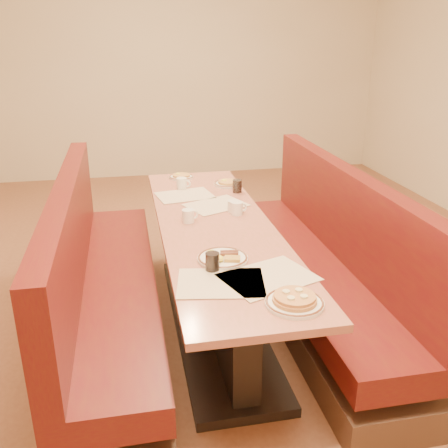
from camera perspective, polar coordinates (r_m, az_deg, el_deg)
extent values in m
plane|color=#9E6647|center=(3.48, -0.87, -11.62)|extent=(8.00, 8.00, 0.00)
cube|color=beige|center=(6.92, -7.25, 16.93)|extent=(6.00, 0.04, 2.80)
cube|color=black|center=(3.46, -0.87, -11.21)|extent=(0.55, 1.88, 0.06)
cube|color=black|center=(3.30, -0.90, -6.43)|extent=(0.15, 1.75, 0.71)
cube|color=#BD6357|center=(3.14, -0.94, -0.35)|extent=(0.70, 2.50, 0.04)
cube|color=#4C3326|center=(3.39, -12.39, -11.15)|extent=(0.55, 2.50, 0.20)
cube|color=#581B0F|center=(3.25, -12.76, -7.11)|extent=(0.55, 2.50, 0.16)
cube|color=#581B0F|center=(3.11, -17.27, -1.17)|extent=(0.12, 2.50, 0.60)
cube|color=#4C3326|center=(3.59, 9.91, -8.97)|extent=(0.55, 2.50, 0.20)
cube|color=#581B0F|center=(3.46, 10.19, -5.10)|extent=(0.55, 2.50, 0.16)
cube|color=#581B0F|center=(3.40, 13.98, 1.04)|extent=(0.12, 2.50, 0.60)
cube|color=beige|center=(2.41, -0.36, -6.72)|extent=(0.46, 0.38, 0.00)
cube|color=beige|center=(2.47, 5.08, -6.06)|extent=(0.52, 0.45, 0.00)
cube|color=beige|center=(3.70, -4.52, 3.30)|extent=(0.44, 0.36, 0.00)
cube|color=beige|center=(3.48, -0.92, 2.19)|extent=(0.48, 0.43, 0.00)
cylinder|color=white|center=(2.25, 8.05, -8.95)|extent=(0.26, 0.26, 0.02)
torus|color=brown|center=(2.25, 8.06, -8.76)|extent=(0.26, 0.26, 0.01)
cylinder|color=#D3954B|center=(2.24, 8.07, -8.56)|extent=(0.20, 0.20, 0.02)
cylinder|color=#D3954B|center=(2.24, 8.09, -8.20)|extent=(0.18, 0.18, 0.02)
cylinder|color=beige|center=(2.27, 8.54, -7.47)|extent=(0.03, 0.03, 0.01)
cylinder|color=beige|center=(2.24, 7.11, -7.67)|extent=(0.03, 0.03, 0.01)
cylinder|color=beige|center=(2.20, 7.67, -8.39)|extent=(0.03, 0.03, 0.01)
cylinder|color=beige|center=(2.22, 9.12, -8.18)|extent=(0.03, 0.03, 0.01)
cylinder|color=white|center=(2.64, -0.15, -3.97)|extent=(0.27, 0.27, 0.02)
torus|color=brown|center=(2.64, -0.15, -3.80)|extent=(0.26, 0.26, 0.01)
ellipsoid|color=#FAED3F|center=(2.62, -1.23, -3.59)|extent=(0.07, 0.07, 0.04)
ellipsoid|color=#FAED3F|center=(2.59, -0.65, -3.97)|extent=(0.06, 0.06, 0.03)
ellipsoid|color=#FAED3F|center=(2.66, -1.47, -3.31)|extent=(0.05, 0.05, 0.03)
cylinder|color=brown|center=(2.65, 0.60, -3.44)|extent=(0.10, 0.03, 0.02)
cylinder|color=brown|center=(2.68, 0.63, -3.18)|extent=(0.10, 0.03, 0.02)
cube|color=gold|center=(2.60, 0.96, -3.99)|extent=(0.09, 0.08, 0.02)
cylinder|color=white|center=(3.95, 0.47, 4.58)|extent=(0.22, 0.22, 0.02)
torus|color=brown|center=(3.94, 0.47, 4.70)|extent=(0.22, 0.22, 0.01)
cylinder|color=gold|center=(3.94, 0.47, 4.83)|extent=(0.16, 0.16, 0.02)
ellipsoid|color=#FAED3F|center=(3.95, 0.02, 4.98)|extent=(0.05, 0.05, 0.02)
cylinder|color=white|center=(4.16, -4.90, 5.35)|extent=(0.20, 0.20, 0.02)
torus|color=brown|center=(4.16, -4.90, 5.45)|extent=(0.20, 0.20, 0.01)
cylinder|color=gold|center=(4.15, -4.90, 5.56)|extent=(0.14, 0.14, 0.02)
ellipsoid|color=#FAED3F|center=(4.17, -5.28, 5.69)|extent=(0.04, 0.04, 0.02)
cylinder|color=white|center=(3.29, 1.45, 1.81)|extent=(0.08, 0.08, 0.09)
torus|color=white|center=(3.31, 2.15, 1.89)|extent=(0.06, 0.02, 0.06)
cylinder|color=black|center=(3.28, 1.46, 2.42)|extent=(0.07, 0.07, 0.01)
cylinder|color=white|center=(3.16, -4.12, 0.93)|extent=(0.08, 0.08, 0.08)
torus|color=white|center=(3.18, -3.45, 1.05)|extent=(0.06, 0.03, 0.06)
cylinder|color=black|center=(3.15, -4.14, 1.54)|extent=(0.07, 0.07, 0.01)
cylinder|color=white|center=(3.34, 1.04, 2.05)|extent=(0.07, 0.07, 0.08)
torus|color=white|center=(3.35, 1.72, 2.07)|extent=(0.06, 0.02, 0.06)
cylinder|color=black|center=(3.33, 1.05, 2.61)|extent=(0.06, 0.06, 0.01)
cylinder|color=white|center=(3.86, -4.87, 4.65)|extent=(0.08, 0.08, 0.09)
torus|color=white|center=(3.85, -4.25, 4.62)|extent=(0.06, 0.03, 0.06)
cylinder|color=black|center=(3.85, -4.88, 5.17)|extent=(0.07, 0.07, 0.01)
cylinder|color=black|center=(2.51, -1.34, -4.37)|extent=(0.07, 0.07, 0.10)
cylinder|color=silver|center=(2.51, -1.34, -4.35)|extent=(0.07, 0.07, 0.10)
cylinder|color=black|center=(3.76, 1.52, 4.35)|extent=(0.07, 0.07, 0.09)
cylinder|color=silver|center=(3.76, 1.52, 4.36)|extent=(0.07, 0.07, 0.10)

